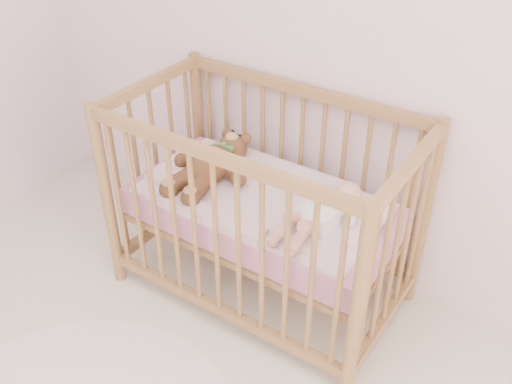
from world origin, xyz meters
The scene contains 6 objects.
wall_back centered at (0.00, 2.00, 1.35)m, with size 4.00×0.02×2.70m, color white.
crib centered at (-0.30, 1.60, 0.50)m, with size 1.36×0.76×1.00m, color #A57E46, non-canonical shape.
mattress centered at (-0.30, 1.60, 0.49)m, with size 1.22×0.62×0.13m, color #C57A98.
blanket centered at (-0.30, 1.60, 0.56)m, with size 1.10×0.58×0.06m, color #F1A6B8, non-canonical shape.
baby centered at (0.03, 1.58, 0.64)m, with size 0.27×0.56×0.13m, color white, non-canonical shape.
teddy_bear centered at (-0.59, 1.58, 0.65)m, with size 0.41×0.59×0.16m, color brown, non-canonical shape.
Camera 1 is at (0.87, -0.19, 2.06)m, focal length 40.00 mm.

